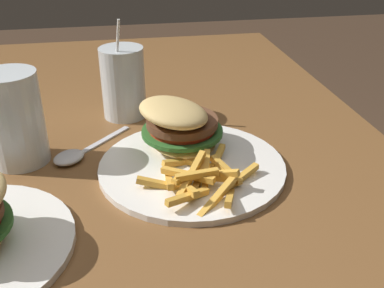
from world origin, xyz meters
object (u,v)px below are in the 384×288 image
object	(u,v)px
meal_plate_near	(185,144)
beer_glass	(15,120)
juice_glass	(123,86)
spoon	(73,155)

from	to	relation	value
meal_plate_near	beer_glass	size ratio (longest dim) A/B	1.95
meal_plate_near	juice_glass	distance (m)	0.22
meal_plate_near	juice_glass	size ratio (longest dim) A/B	1.51
beer_glass	juice_glass	world-z (taller)	juice_glass
juice_glass	spoon	size ratio (longest dim) A/B	1.37
beer_glass	spoon	size ratio (longest dim) A/B	1.06
beer_glass	meal_plate_near	bearing A→B (deg)	-100.65
beer_glass	juice_glass	size ratio (longest dim) A/B	0.77
meal_plate_near	juice_glass	xyz separation A→B (m)	(0.20, 0.09, 0.03)
beer_glass	spoon	world-z (taller)	beer_glass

